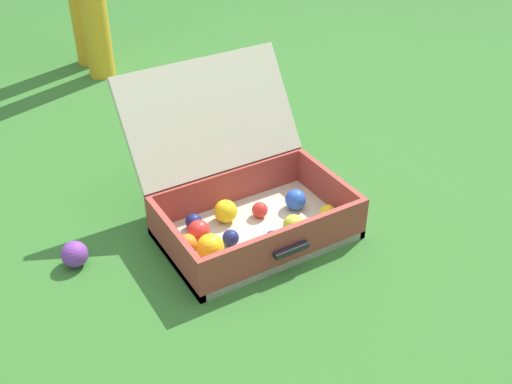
# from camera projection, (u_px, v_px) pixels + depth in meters

# --- Properties ---
(ground_plane) EXTENTS (16.00, 16.00, 0.00)m
(ground_plane) POSITION_uv_depth(u_px,v_px,m) (267.00, 218.00, 1.99)
(ground_plane) COLOR #336B28
(open_suitcase) EXTENTS (0.57, 0.59, 0.45)m
(open_suitcase) POSITION_uv_depth(u_px,v_px,m) (242.00, 197.00, 1.90)
(open_suitcase) COLOR beige
(open_suitcase) RESTS_ON ground
(stray_ball_on_grass) EXTENTS (0.08, 0.08, 0.08)m
(stray_ball_on_grass) POSITION_uv_depth(u_px,v_px,m) (75.00, 254.00, 1.78)
(stray_ball_on_grass) COLOR purple
(stray_ball_on_grass) RESTS_ON ground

